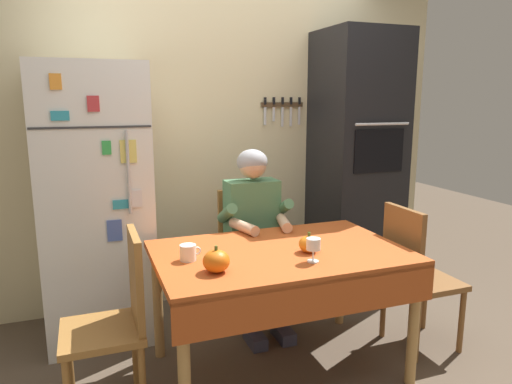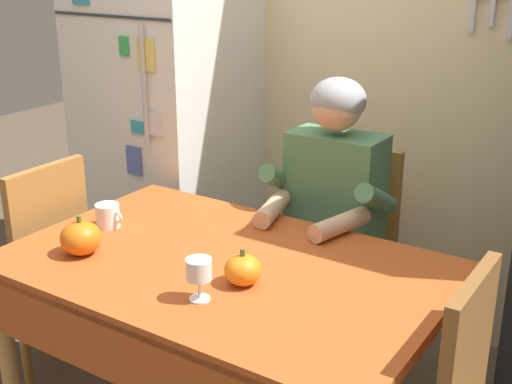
% 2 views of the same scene
% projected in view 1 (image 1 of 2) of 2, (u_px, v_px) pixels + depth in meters
% --- Properties ---
extents(ground_plane, '(10.00, 10.00, 0.00)m').
position_uv_depth(ground_plane, '(285.00, 378.00, 2.69)').
color(ground_plane, brown).
rests_on(ground_plane, ground).
extents(back_wall_assembly, '(3.70, 0.13, 2.60)m').
position_uv_depth(back_wall_assembly, '(224.00, 135.00, 3.69)').
color(back_wall_assembly, beige).
rests_on(back_wall_assembly, ground).
extents(refrigerator, '(0.68, 0.71, 1.80)m').
position_uv_depth(refrigerator, '(96.00, 204.00, 3.07)').
color(refrigerator, white).
rests_on(refrigerator, ground).
extents(wall_oven, '(0.60, 0.64, 2.10)m').
position_uv_depth(wall_oven, '(356.00, 166.00, 3.76)').
color(wall_oven, black).
rests_on(wall_oven, ground).
extents(dining_table, '(1.40, 0.90, 0.74)m').
position_uv_depth(dining_table, '(281.00, 265.00, 2.63)').
color(dining_table, tan).
rests_on(dining_table, ground).
extents(chair_behind_person, '(0.40, 0.40, 0.93)m').
position_uv_depth(chair_behind_person, '(246.00, 247.00, 3.41)').
color(chair_behind_person, '#9E6B33').
rests_on(chair_behind_person, ground).
extents(seated_person, '(0.47, 0.55, 1.25)m').
position_uv_depth(seated_person, '(255.00, 224.00, 3.19)').
color(seated_person, '#38384C').
rests_on(seated_person, ground).
extents(chair_left_side, '(0.40, 0.40, 0.93)m').
position_uv_depth(chair_left_side, '(117.00, 315.00, 2.35)').
color(chair_left_side, '#9E6B33').
rests_on(chair_left_side, ground).
extents(chair_right_side, '(0.40, 0.40, 0.93)m').
position_uv_depth(chair_right_side, '(414.00, 271.00, 2.94)').
color(chair_right_side, brown).
rests_on(chair_right_side, ground).
extents(coffee_mug, '(0.11, 0.09, 0.09)m').
position_uv_depth(coffee_mug, '(188.00, 253.00, 2.46)').
color(coffee_mug, white).
rests_on(coffee_mug, dining_table).
extents(wine_glass, '(0.08, 0.08, 0.13)m').
position_uv_depth(wine_glass, '(313.00, 245.00, 2.43)').
color(wine_glass, white).
rests_on(wine_glass, dining_table).
extents(pumpkin_large, '(0.13, 0.13, 0.13)m').
position_uv_depth(pumpkin_large, '(216.00, 261.00, 2.29)').
color(pumpkin_large, orange).
rests_on(pumpkin_large, dining_table).
extents(pumpkin_medium, '(0.11, 0.11, 0.12)m').
position_uv_depth(pumpkin_medium, '(309.00, 244.00, 2.59)').
color(pumpkin_medium, orange).
rests_on(pumpkin_medium, dining_table).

